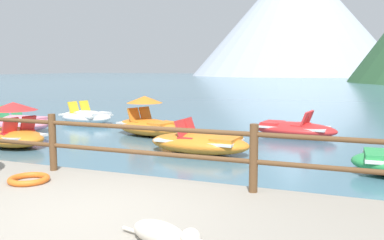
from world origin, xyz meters
The scene contains 11 objects.
ground_plane centered at (0.00, 40.00, 0.00)m, with size 200.00×200.00×0.00m, color #477084.
dock_railing centered at (0.00, 1.55, 0.97)m, with size 23.92×0.12×0.95m.
dog_resting centered at (1.33, -0.53, 0.52)m, with size 1.05×0.46×0.26m.
life_ring centered at (-1.56, 0.82, 0.45)m, with size 0.61×0.61×0.09m, color orange.
pedal_boat_0 centered at (-5.57, 4.58, 0.41)m, with size 2.35×1.76×1.21m.
pedal_boat_2 centered at (-7.51, 6.80, 0.28)m, with size 2.50×1.49×0.87m.
pedal_boat_3 centered at (-0.58, 5.57, 0.27)m, with size 2.64×1.39×0.84m.
pedal_boat_4 centered at (1.22, 9.02, 0.24)m, with size 2.70×1.57×0.81m.
pedal_boat_5 centered at (-3.09, 7.60, 0.40)m, with size 2.71×1.95×1.23m.
pedal_boat_7 centered at (-6.57, 9.25, 0.26)m, with size 2.56×1.85×0.84m.
distant_peak centered at (-12.88, 110.75, 15.67)m, with size 54.32×54.32×31.33m, color #A8B2C1.
Camera 1 is at (2.98, -4.01, 2.11)m, focal length 39.35 mm.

